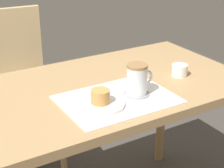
{
  "coord_description": "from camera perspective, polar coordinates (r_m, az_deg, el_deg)",
  "views": [
    {
      "loc": [
        -0.65,
        -1.23,
        1.36
      ],
      "look_at": [
        0.02,
        -0.1,
        0.78
      ],
      "focal_mm": 60.0,
      "sensor_mm": 36.0,
      "label": 1
    }
  ],
  "objects": [
    {
      "name": "dining_table",
      "position": [
        1.56,
        -2.62,
        -3.33
      ],
      "size": [
        1.29,
        0.68,
        0.73
      ],
      "color": "tan",
      "rests_on": "ground_plane"
    },
    {
      "name": "wooden_chair",
      "position": [
        2.13,
        -14.54,
        -0.97
      ],
      "size": [
        0.46,
        0.46,
        0.93
      ],
      "rotation": [
        0.0,
        0.0,
        3.05
      ],
      "color": "#D1B27F",
      "rests_on": "ground_plane"
    },
    {
      "name": "placemat",
      "position": [
        1.42,
        0.83,
        -2.33
      ],
      "size": [
        0.43,
        0.31,
        0.0
      ],
      "primitive_type": "cube",
      "color": "white",
      "rests_on": "dining_table"
    },
    {
      "name": "pastry_plate",
      "position": [
        1.37,
        -1.77,
        -3.08
      ],
      "size": [
        0.18,
        0.18,
        0.01
      ],
      "primitive_type": "cylinder",
      "color": "white",
      "rests_on": "placemat"
    },
    {
      "name": "pastry",
      "position": [
        1.35,
        -1.79,
        -1.89
      ],
      "size": [
        0.07,
        0.07,
        0.05
      ],
      "primitive_type": "cylinder",
      "color": "tan",
      "rests_on": "pastry_plate"
    },
    {
      "name": "coffee_coaster",
      "position": [
        1.46,
        3.76,
        -1.49
      ],
      "size": [
        0.1,
        0.1,
        0.0
      ],
      "primitive_type": "cylinder",
      "color": "#99999E",
      "rests_on": "placemat"
    },
    {
      "name": "coffee_mug",
      "position": [
        1.43,
        3.9,
        0.77
      ],
      "size": [
        0.11,
        0.08,
        0.12
      ],
      "color": "white",
      "rests_on": "coffee_coaster"
    },
    {
      "name": "sugar_bowl",
      "position": [
        1.66,
        10.26,
        2.09
      ],
      "size": [
        0.07,
        0.07,
        0.05
      ],
      "primitive_type": "cylinder",
      "color": "white",
      "rests_on": "dining_table"
    }
  ]
}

